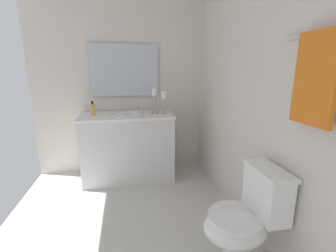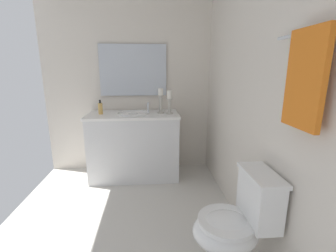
{
  "view_description": "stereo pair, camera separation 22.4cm",
  "coord_description": "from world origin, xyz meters",
  "px_view_note": "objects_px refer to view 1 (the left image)",
  "views": [
    {
      "loc": [
        1.75,
        0.05,
        1.41
      ],
      "look_at": [
        -0.39,
        0.45,
        0.88
      ],
      "focal_mm": 24.94,
      "sensor_mm": 36.0,
      "label": 1
    },
    {
      "loc": [
        1.78,
        0.27,
        1.41
      ],
      "look_at": [
        -0.39,
        0.45,
        0.88
      ],
      "focal_mm": 24.94,
      "sensor_mm": 36.0,
      "label": 2
    }
  ],
  "objects_px": {
    "sink_basin": "(127,117)",
    "soap_bottle": "(93,110)",
    "candle_holder_tall": "(164,102)",
    "mirror": "(125,70)",
    "towel_bar": "(325,33)",
    "towel_near_vanity": "(315,79)",
    "toilet": "(244,220)",
    "vanity_cabinet": "(128,147)",
    "candle_holder_short": "(154,100)"
  },
  "relations": [
    {
      "from": "candle_holder_tall",
      "to": "toilet",
      "type": "distance_m",
      "value": 1.7
    },
    {
      "from": "soap_bottle",
      "to": "sink_basin",
      "type": "bearing_deg",
      "value": 90.18
    },
    {
      "from": "mirror",
      "to": "candle_holder_tall",
      "type": "xyz_separation_m",
      "value": [
        0.33,
        0.46,
        -0.38
      ]
    },
    {
      "from": "sink_basin",
      "to": "candle_holder_tall",
      "type": "relative_size",
      "value": 1.38
    },
    {
      "from": "sink_basin",
      "to": "soap_bottle",
      "type": "relative_size",
      "value": 2.23
    },
    {
      "from": "candle_holder_tall",
      "to": "towel_bar",
      "type": "xyz_separation_m",
      "value": [
        1.76,
        0.54,
        0.58
      ]
    },
    {
      "from": "mirror",
      "to": "towel_bar",
      "type": "height_order",
      "value": "mirror"
    },
    {
      "from": "sink_basin",
      "to": "soap_bottle",
      "type": "distance_m",
      "value": 0.42
    },
    {
      "from": "mirror",
      "to": "toilet",
      "type": "xyz_separation_m",
      "value": [
        1.87,
        0.78,
        -1.02
      ]
    },
    {
      "from": "toilet",
      "to": "towel_near_vanity",
      "type": "height_order",
      "value": "towel_near_vanity"
    },
    {
      "from": "toilet",
      "to": "candle_holder_short",
      "type": "bearing_deg",
      "value": -164.91
    },
    {
      "from": "sink_basin",
      "to": "candle_holder_short",
      "type": "bearing_deg",
      "value": 91.0
    },
    {
      "from": "sink_basin",
      "to": "toilet",
      "type": "height_order",
      "value": "sink_basin"
    },
    {
      "from": "vanity_cabinet",
      "to": "candle_holder_short",
      "type": "distance_m",
      "value": 0.69
    },
    {
      "from": "mirror",
      "to": "candle_holder_short",
      "type": "bearing_deg",
      "value": 52.14
    },
    {
      "from": "mirror",
      "to": "toilet",
      "type": "bearing_deg",
      "value": 22.7
    },
    {
      "from": "candle_holder_short",
      "to": "towel_bar",
      "type": "xyz_separation_m",
      "value": [
        1.82,
        0.65,
        0.57
      ]
    },
    {
      "from": "soap_bottle",
      "to": "toilet",
      "type": "bearing_deg",
      "value": 36.75
    },
    {
      "from": "mirror",
      "to": "towel_near_vanity",
      "type": "relative_size",
      "value": 1.77
    },
    {
      "from": "towel_near_vanity",
      "to": "candle_holder_short",
      "type": "bearing_deg",
      "value": -160.79
    },
    {
      "from": "vanity_cabinet",
      "to": "candle_holder_short",
      "type": "xyz_separation_m",
      "value": [
        -0.01,
        0.35,
        0.59
      ]
    },
    {
      "from": "sink_basin",
      "to": "towel_near_vanity",
      "type": "xyz_separation_m",
      "value": [
        1.82,
        0.99,
        0.54
      ]
    },
    {
      "from": "soap_bottle",
      "to": "towel_near_vanity",
      "type": "relative_size",
      "value": 0.36
    },
    {
      "from": "soap_bottle",
      "to": "toilet",
      "type": "relative_size",
      "value": 0.24
    },
    {
      "from": "sink_basin",
      "to": "towel_bar",
      "type": "height_order",
      "value": "towel_bar"
    },
    {
      "from": "candle_holder_tall",
      "to": "vanity_cabinet",
      "type": "bearing_deg",
      "value": -96.54
    },
    {
      "from": "toilet",
      "to": "towel_bar",
      "type": "bearing_deg",
      "value": 44.75
    },
    {
      "from": "toilet",
      "to": "towel_near_vanity",
      "type": "relative_size",
      "value": 1.5
    },
    {
      "from": "sink_basin",
      "to": "towel_near_vanity",
      "type": "relative_size",
      "value": 0.8
    },
    {
      "from": "sink_basin",
      "to": "mirror",
      "type": "bearing_deg",
      "value": -179.8
    },
    {
      "from": "mirror",
      "to": "candle_holder_short",
      "type": "xyz_separation_m",
      "value": [
        0.27,
        0.35,
        -0.37
      ]
    },
    {
      "from": "candle_holder_short",
      "to": "towel_bar",
      "type": "relative_size",
      "value": 0.49
    },
    {
      "from": "towel_bar",
      "to": "towel_near_vanity",
      "type": "xyz_separation_m",
      "value": [
        0.0,
        -0.02,
        -0.23
      ]
    },
    {
      "from": "sink_basin",
      "to": "soap_bottle",
      "type": "height_order",
      "value": "soap_bottle"
    },
    {
      "from": "vanity_cabinet",
      "to": "towel_bar",
      "type": "relative_size",
      "value": 1.81
    },
    {
      "from": "candle_holder_tall",
      "to": "toilet",
      "type": "height_order",
      "value": "candle_holder_tall"
    },
    {
      "from": "mirror",
      "to": "towel_near_vanity",
      "type": "distance_m",
      "value": 2.32
    },
    {
      "from": "vanity_cabinet",
      "to": "soap_bottle",
      "type": "xyz_separation_m",
      "value": [
        0.0,
        -0.41,
        0.5
      ]
    },
    {
      "from": "candle_holder_tall",
      "to": "soap_bottle",
      "type": "xyz_separation_m",
      "value": [
        -0.05,
        -0.87,
        -0.08
      ]
    },
    {
      "from": "candle_holder_short",
      "to": "toilet",
      "type": "xyz_separation_m",
      "value": [
        1.6,
        0.43,
        -0.66
      ]
    },
    {
      "from": "towel_bar",
      "to": "candle_holder_tall",
      "type": "bearing_deg",
      "value": -162.85
    },
    {
      "from": "toilet",
      "to": "sink_basin",
      "type": "bearing_deg",
      "value": -153.84
    },
    {
      "from": "candle_holder_tall",
      "to": "candle_holder_short",
      "type": "bearing_deg",
      "value": -118.49
    },
    {
      "from": "mirror",
      "to": "soap_bottle",
      "type": "relative_size",
      "value": 4.92
    },
    {
      "from": "candle_holder_short",
      "to": "sink_basin",
      "type": "bearing_deg",
      "value": -89.0
    },
    {
      "from": "vanity_cabinet",
      "to": "sink_basin",
      "type": "height_order",
      "value": "sink_basin"
    },
    {
      "from": "mirror",
      "to": "towel_bar",
      "type": "distance_m",
      "value": 2.33
    },
    {
      "from": "vanity_cabinet",
      "to": "candle_holder_tall",
      "type": "relative_size",
      "value": 3.99
    },
    {
      "from": "soap_bottle",
      "to": "candle_holder_tall",
      "type": "bearing_deg",
      "value": 86.59
    },
    {
      "from": "toilet",
      "to": "towel_bar",
      "type": "height_order",
      "value": "towel_bar"
    }
  ]
}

